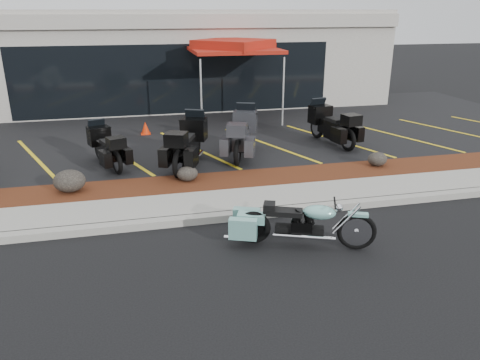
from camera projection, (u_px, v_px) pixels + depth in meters
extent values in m
plane|color=black|center=(239.00, 239.00, 8.67)|extent=(90.00, 90.00, 0.00)
cube|color=gray|center=(229.00, 216.00, 9.47)|extent=(24.00, 0.25, 0.15)
cube|color=gray|center=(222.00, 203.00, 10.11)|extent=(24.00, 1.20, 0.15)
cube|color=#39170D|center=(213.00, 184.00, 11.20)|extent=(24.00, 1.20, 0.16)
cube|color=black|center=(186.00, 130.00, 16.14)|extent=(26.00, 9.60, 0.15)
cube|color=gray|center=(167.00, 56.00, 21.24)|extent=(18.00, 8.00, 4.00)
cube|color=black|center=(177.00, 79.00, 17.77)|extent=(12.00, 0.06, 2.60)
cube|color=gray|center=(174.00, 21.00, 17.02)|extent=(18.00, 0.30, 0.50)
ellipsoid|color=black|center=(69.00, 181.00, 10.43)|extent=(0.71, 0.59, 0.50)
ellipsoid|color=black|center=(187.00, 174.00, 11.12)|extent=(0.50, 0.42, 0.36)
ellipsoid|color=black|center=(377.00, 159.00, 12.18)|extent=(0.51, 0.43, 0.36)
cone|color=red|center=(145.00, 128.00, 15.32)|extent=(0.31, 0.31, 0.41)
cylinder|color=silver|center=(215.00, 96.00, 15.32)|extent=(0.06, 0.06, 2.35)
cylinder|color=silver|center=(288.00, 90.00, 16.58)|extent=(0.06, 0.06, 2.35)
cylinder|color=silver|center=(183.00, 85.00, 17.69)|extent=(0.06, 0.06, 2.35)
cylinder|color=silver|center=(249.00, 80.00, 18.95)|extent=(0.06, 0.06, 2.35)
cube|color=maroon|center=(234.00, 50.00, 16.68)|extent=(3.75, 3.75, 0.12)
cube|color=maroon|center=(234.00, 45.00, 16.62)|extent=(3.07, 3.07, 0.36)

